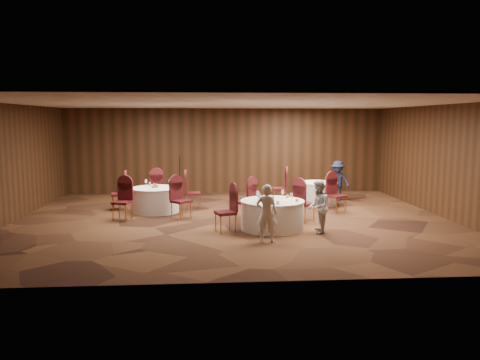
{
  "coord_description": "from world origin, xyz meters",
  "views": [
    {
      "loc": [
        -0.73,
        -12.69,
        2.75
      ],
      "look_at": [
        0.2,
        0.2,
        1.1
      ],
      "focal_mm": 35.0,
      "sensor_mm": 36.0,
      "label": 1
    }
  ],
  "objects": [
    {
      "name": "ground",
      "position": [
        0.0,
        0.0,
        0.0
      ],
      "size": [
        12.0,
        12.0,
        0.0
      ],
      "primitive_type": "plane",
      "color": "black",
      "rests_on": "ground"
    },
    {
      "name": "tabletop_left",
      "position": [
        -2.28,
        1.39,
        0.82
      ],
      "size": [
        0.81,
        0.82,
        0.22
      ],
      "color": "silver",
      "rests_on": "table_left"
    },
    {
      "name": "tabletop_main",
      "position": [
        1.11,
        -1.18,
        0.84
      ],
      "size": [
        1.07,
        1.05,
        0.22
      ],
      "color": "silver",
      "rests_on": "table_main"
    },
    {
      "name": "tabletop_right",
      "position": [
        3.13,
        2.03,
        0.9
      ],
      "size": [
        0.08,
        0.08,
        0.22
      ],
      "color": "silver",
      "rests_on": "table_right"
    },
    {
      "name": "table_right",
      "position": [
        2.92,
        2.25,
        0.38
      ],
      "size": [
        1.27,
        1.27,
        0.74
      ],
      "color": "silver",
      "rests_on": "ground"
    },
    {
      "name": "table_main",
      "position": [
        0.93,
        -1.12,
        0.38
      ],
      "size": [
        1.62,
        1.62,
        0.74
      ],
      "color": "silver",
      "rests_on": "ground"
    },
    {
      "name": "table_left",
      "position": [
        -2.28,
        1.38,
        0.38
      ],
      "size": [
        1.44,
        1.44,
        0.74
      ],
      "color": "silver",
      "rests_on": "ground"
    },
    {
      "name": "woman_a",
      "position": [
        0.62,
        -2.39,
        0.67
      ],
      "size": [
        0.54,
        0.41,
        1.33
      ],
      "primitive_type": "imported",
      "rotation": [
        0.0,
        0.0,
        2.94
      ],
      "color": "silver",
      "rests_on": "ground"
    },
    {
      "name": "woman_b",
      "position": [
        1.99,
        -1.62,
        0.65
      ],
      "size": [
        0.61,
        0.72,
        1.31
      ],
      "primitive_type": "imported",
      "rotation": [
        0.0,
        0.0,
        4.51
      ],
      "color": "silver",
      "rests_on": "ground"
    },
    {
      "name": "chairs_left",
      "position": [
        -2.29,
        1.41,
        0.5
      ],
      "size": [
        2.84,
        3.02,
        1.0
      ],
      "color": "#3B0B17",
      "rests_on": "ground"
    },
    {
      "name": "man_c",
      "position": [
        3.78,
        2.98,
        0.69
      ],
      "size": [
        1.01,
        0.96,
        1.37
      ],
      "primitive_type": "imported",
      "rotation": [
        0.0,
        0.0,
        5.59
      ],
      "color": "black",
      "rests_on": "ground"
    },
    {
      "name": "room_shell",
      "position": [
        0.0,
        0.0,
        1.96
      ],
      "size": [
        12.0,
        12.0,
        12.0
      ],
      "color": "silver",
      "rests_on": "ground"
    },
    {
      "name": "chairs_right",
      "position": [
        2.43,
        1.78,
        0.5
      ],
      "size": [
        2.11,
        2.29,
        1.0
      ],
      "color": "#3B0B17",
      "rests_on": "ground"
    },
    {
      "name": "chairs_main",
      "position": [
        0.67,
        -0.52,
        0.5
      ],
      "size": [
        2.89,
        2.14,
        1.0
      ],
      "color": "#3B0B17",
      "rests_on": "ground"
    },
    {
      "name": "mic_stand",
      "position": [
        -1.69,
        4.2,
        0.41
      ],
      "size": [
        0.24,
        0.24,
        1.46
      ],
      "color": "black",
      "rests_on": "ground"
    }
  ]
}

